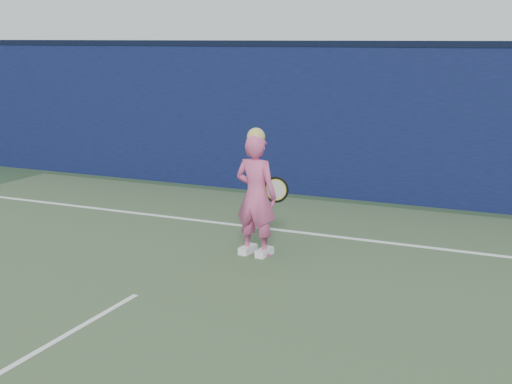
% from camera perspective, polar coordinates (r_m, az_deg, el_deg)
% --- Properties ---
extents(ground, '(80.00, 80.00, 0.00)m').
position_cam_1_polar(ground, '(6.90, -14.28, -10.74)').
color(ground, '#284027').
rests_on(ground, ground).
extents(backstop_wall, '(24.00, 0.40, 2.50)m').
position_cam_1_polar(backstop_wall, '(12.20, 4.74, 5.63)').
color(backstop_wall, '#0C1334').
rests_on(backstop_wall, ground).
extents(wall_cap, '(24.00, 0.42, 0.10)m').
position_cam_1_polar(wall_cap, '(12.11, 4.85, 11.75)').
color(wall_cap, black).
rests_on(wall_cap, backstop_wall).
extents(player, '(0.59, 0.42, 1.59)m').
position_cam_1_polar(player, '(8.71, -0.00, -0.24)').
color(player, '#D55288').
rests_on(player, ground).
extents(racket, '(0.63, 0.17, 0.34)m').
position_cam_1_polar(racket, '(9.07, 1.43, 0.16)').
color(racket, black).
rests_on(racket, ground).
extents(court_lines, '(11.00, 12.04, 0.01)m').
position_cam_1_polar(court_lines, '(6.67, -16.07, -11.58)').
color(court_lines, white).
rests_on(court_lines, court_surface).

